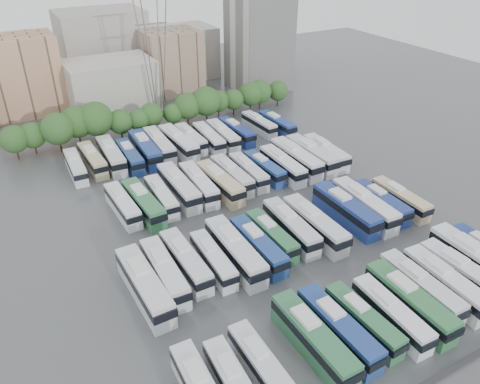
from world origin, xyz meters
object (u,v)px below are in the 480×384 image
bus_r1_s11 (364,205)px  bus_r3_s13 (277,124)px  bus_r1_s5 (258,246)px  bus_r3_s12 (259,124)px  bus_r2_s5 (199,184)px  bus_r0_s11 (462,273)px  bus_r2_s3 (161,197)px  bus_r3_s10 (236,131)px  bus_r1_s2 (186,261)px  bus_r2_s9 (264,168)px  bus_r3_s9 (223,135)px  bus_r0_s7 (391,314)px  bus_r2_s10 (283,165)px  bus_r3_s3 (130,156)px  bus_r3_s5 (159,145)px  bus_r2_s8 (248,171)px  electricity_pylon (152,35)px  bus_r3_s7 (191,139)px  bus_r3_s2 (111,155)px  bus_r3_s4 (145,149)px  bus_r1_s4 (235,251)px  bus_r1_s13 (400,199)px  bus_r0_s5 (338,328)px  bus_r0_s9 (420,287)px  bus_r1_s3 (213,260)px  bus_r2_s2 (143,203)px  bus_r1_s12 (382,202)px  bus_r0_s10 (445,283)px  bus_r2_s1 (123,205)px  bus_r2_s12 (311,155)px  bus_r2_s7 (232,175)px  bus_r1_s1 (164,272)px  bus_r1_s10 (346,210)px  bus_r3_s1 (93,160)px  bus_r0_s6 (363,320)px  bus_r2_s6 (220,183)px  bus_r0_s4 (313,339)px  bus_r1_s0 (144,285)px  bus_r2_s13 (326,152)px  bus_r1_s6 (271,235)px  bus_r3_s0 (76,166)px  bus_r3_s6 (178,143)px  bus_r0_s8 (409,301)px

bus_r1_s11 → bus_r3_s13: bus_r1_s11 is taller
bus_r1_s5 → bus_r3_s12: size_ratio=1.08×
bus_r2_s5 → bus_r0_s11: bearing=-59.5°
bus_r2_s3 → bus_r3_s10: (23.36, 17.51, 0.09)m
bus_r1_s2 → bus_r2_s9: bearing=37.1°
bus_r3_s9 → bus_r3_s10: bus_r3_s9 is taller
bus_r0_s7 → bus_r2_s10: size_ratio=0.91×
bus_r2_s5 → bus_r3_s3: (-6.88, 16.20, -0.08)m
bus_r3_s5 → bus_r1_s5: bearing=-87.6°
bus_r2_s8 → electricity_pylon: bearing=96.3°
bus_r3_s7 → bus_r3_s12: (16.33, 0.07, -0.08)m
bus_r2_s3 → bus_r3_s2: size_ratio=0.85×
bus_r3_s4 → bus_r2_s9: bearing=-44.7°
bus_r1_s4 → bus_r1_s13: size_ratio=1.20×
bus_r3_s12 → bus_r0_s5: bearing=-115.4°
bus_r0_s9 → bus_r1_s3: (-19.63, 17.26, -0.19)m
bus_r2_s2 → bus_r1_s12: bearing=-31.0°
bus_r0_s10 → bus_r3_s3: bus_r0_s10 is taller
bus_r2_s1 → bus_r2_s12: bus_r2_s12 is taller
bus_r2_s7 → bus_r3_s9: size_ratio=0.99×
bus_r2_s1 → bus_r2_s9: 26.15m
bus_r1_s1 → bus_r1_s10: size_ratio=0.93×
bus_r2_s2 → bus_r3_s1: size_ratio=1.07×
bus_r0_s11 → bus_r2_s5: bearing=116.4°
bus_r1_s3 → bus_r2_s5: bus_r2_s5 is taller
bus_r2_s12 → bus_r3_s13: size_ratio=1.18×
bus_r3_s12 → bus_r1_s1: bearing=-137.2°
bus_r0_s7 → bus_r2_s3: bus_r0_s7 is taller
bus_r1_s4 → bus_r2_s12: bus_r2_s12 is taller
bus_r3_s3 → bus_r3_s12: size_ratio=1.07×
bus_r2_s1 → bus_r3_s1: bearing=88.6°
bus_r0_s6 → bus_r0_s11: size_ratio=0.91×
electricity_pylon → bus_r2_s6: electricity_pylon is taller
bus_r1_s3 → bus_r2_s5: 20.21m
bus_r0_s4 → bus_r2_s6: bearing=79.2°
electricity_pylon → bus_r2_s6: (-3.60, -38.71, -16.70)m
bus_r1_s0 → bus_r2_s12: bus_r2_s12 is taller
bus_r2_s13 → bus_r1_s2: bearing=-151.7°
bus_r1_s3 → bus_r3_s7: bearing=72.3°
bus_r1_s6 → bus_r2_s6: bearing=88.7°
bus_r2_s7 → bus_r2_s9: size_ratio=1.10×
bus_r0_s9 → bus_r1_s12: (10.11, 17.18, -0.12)m
bus_r0_s7 → bus_r3_s0: size_ratio=1.01×
bus_r3_s6 → bus_r3_s7: (3.18, 1.23, -0.30)m
bus_r0_s8 → bus_r2_s1: bearing=122.5°
bus_r1_s11 → bus_r2_s6: (-16.47, 17.42, -0.11)m
bus_r2_s5 → electricity_pylon: bearing=82.2°
bus_r2_s8 → bus_r2_s10: bus_r2_s10 is taller
bus_r1_s11 → bus_r0_s5: bearing=-135.3°
bus_r1_s10 → bus_r1_s13: (10.16, -1.35, -0.32)m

